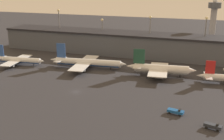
% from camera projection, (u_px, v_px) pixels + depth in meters
% --- Properties ---
extents(ground, '(600.00, 600.00, 0.00)m').
position_uv_depth(ground, '(76.00, 92.00, 128.90)').
color(ground, '#2D2D33').
extents(terminal_building, '(179.40, 22.96, 15.39)m').
position_uv_depth(terminal_building, '(125.00, 43.00, 195.18)').
color(terminal_building, '#4C515B').
rests_on(terminal_building, ground).
extents(airplane_0, '(34.84, 27.76, 11.86)m').
position_uv_depth(airplane_0, '(18.00, 60.00, 171.63)').
color(airplane_0, white).
rests_on(airplane_0, ground).
extents(airplane_1, '(46.82, 35.30, 14.06)m').
position_uv_depth(airplane_1, '(87.00, 62.00, 164.20)').
color(airplane_1, white).
rests_on(airplane_1, ground).
extents(airplane_2, '(37.59, 27.54, 14.28)m').
position_uv_depth(airplane_2, '(160.00, 69.00, 149.84)').
color(airplane_2, white).
rests_on(airplane_2, ground).
extents(service_vehicle_1, '(6.49, 3.42, 2.54)m').
position_uv_depth(service_vehicle_1, '(176.00, 111.00, 106.54)').
color(service_vehicle_1, '#195199').
rests_on(service_vehicle_1, ground).
extents(service_vehicle_2, '(6.25, 3.62, 2.69)m').
position_uv_depth(service_vehicle_2, '(213.00, 126.00, 95.49)').
color(service_vehicle_2, '#282D38').
rests_on(service_vehicle_2, ground).
extents(lamp_post_0, '(1.80, 1.80, 29.33)m').
position_uv_depth(lamp_post_0, '(59.00, 24.00, 211.42)').
color(lamp_post_0, slate).
rests_on(lamp_post_0, ground).
extents(lamp_post_1, '(1.80, 1.80, 23.74)m').
position_uv_depth(lamp_post_1, '(102.00, 31.00, 201.27)').
color(lamp_post_1, slate).
rests_on(lamp_post_1, ground).
extents(lamp_post_2, '(1.80, 1.80, 27.06)m').
position_uv_depth(lamp_post_2, '(150.00, 31.00, 189.72)').
color(lamp_post_2, slate).
rests_on(lamp_post_2, ground).
extents(lamp_post_3, '(1.80, 1.80, 27.77)m').
position_uv_depth(lamp_post_3, '(205.00, 33.00, 178.29)').
color(lamp_post_3, slate).
rests_on(lamp_post_3, ground).
extents(control_tower, '(9.00, 9.00, 37.31)m').
position_uv_depth(control_tower, '(213.00, 20.00, 205.93)').
color(control_tower, '#99999E').
rests_on(control_tower, ground).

